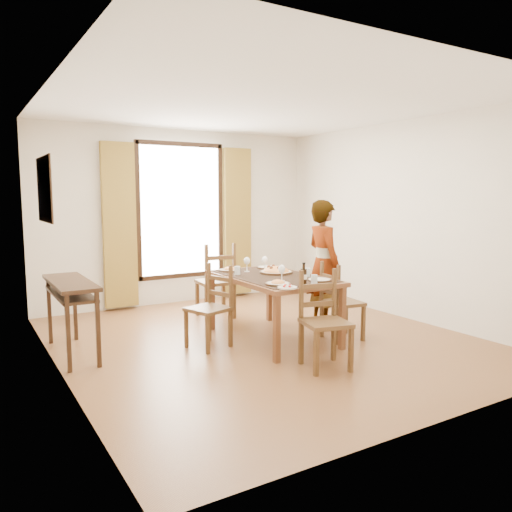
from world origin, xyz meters
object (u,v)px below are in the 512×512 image
man (323,264)px  pasta_platter (276,269)px  console_table (71,291)px  dining_table (273,281)px

man → pasta_platter: size_ratio=4.08×
man → pasta_platter: (-0.72, 0.00, -0.01)m
console_table → man: (3.01, -0.47, 0.13)m
console_table → man: 3.05m
pasta_platter → console_table: bearing=168.4°
dining_table → man: (0.86, 0.13, 0.13)m
dining_table → man: man is taller
console_table → man: size_ratio=0.73×
console_table → dining_table: bearing=-15.7°
console_table → pasta_platter: 2.33m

